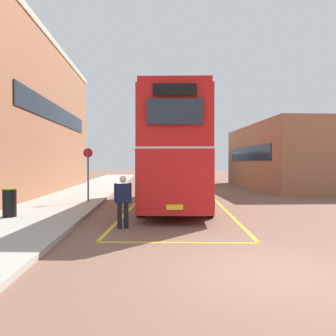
{
  "coord_description": "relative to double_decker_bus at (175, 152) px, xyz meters",
  "views": [
    {
      "loc": [
        -2.18,
        -6.21,
        2.04
      ],
      "look_at": [
        -1.15,
        13.64,
        1.69
      ],
      "focal_mm": 37.11,
      "sensor_mm": 36.0,
      "label": 1
    }
  ],
  "objects": [
    {
      "name": "bay_marking_yellow",
      "position": [
        -0.07,
        -1.97,
        -2.51
      ],
      "size": [
        5.16,
        13.02,
        0.01
      ],
      "color": "gold",
      "rests_on": "ground"
    },
    {
      "name": "depot_building_right",
      "position": [
        10.65,
        10.72,
        -0.07
      ],
      "size": [
        8.35,
        13.76,
        4.89
      ],
      "color": "#9E6647",
      "rests_on": "ground"
    },
    {
      "name": "sidewalk_left",
      "position": [
        -5.49,
        6.94,
        -2.44
      ],
      "size": [
        4.0,
        57.6,
        0.14
      ],
      "primitive_type": "cube",
      "color": "#A39E93",
      "rests_on": "ground"
    },
    {
      "name": "ground_plane",
      "position": [
        1.01,
        4.54,
        -2.51
      ],
      "size": [
        135.6,
        135.6,
        0.0
      ],
      "primitive_type": "plane",
      "color": "brown"
    },
    {
      "name": "brick_building_left",
      "position": [
        -9.63,
        6.72,
        2.29
      ],
      "size": [
        5.2,
        19.67,
        9.59
      ],
      "color": "#9E6647",
      "rests_on": "ground"
    },
    {
      "name": "double_decker_bus",
      "position": [
        0.0,
        0.0,
        0.0
      ],
      "size": [
        3.41,
        10.87,
        4.75
      ],
      "color": "black",
      "rests_on": "ground"
    },
    {
      "name": "litter_bin",
      "position": [
        -6.03,
        -3.84,
        -1.88
      ],
      "size": [
        0.48,
        0.48,
        0.98
      ],
      "color": "black",
      "rests_on": "sidewalk_left"
    },
    {
      "name": "pedestrian_boarding",
      "position": [
        -2.0,
        -5.42,
        -1.59
      ],
      "size": [
        0.53,
        0.34,
        1.61
      ],
      "color": "black",
      "rests_on": "ground"
    },
    {
      "name": "single_deck_bus",
      "position": [
        3.82,
        20.15,
        -0.88
      ],
      "size": [
        3.05,
        8.39,
        3.02
      ],
      "color": "black",
      "rests_on": "ground"
    },
    {
      "name": "bus_stop_sign",
      "position": [
        -4.12,
        0.6,
        -0.83
      ],
      "size": [
        0.44,
        0.08,
        2.55
      ],
      "color": "#4C4C51",
      "rests_on": "sidewalk_left"
    }
  ]
}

